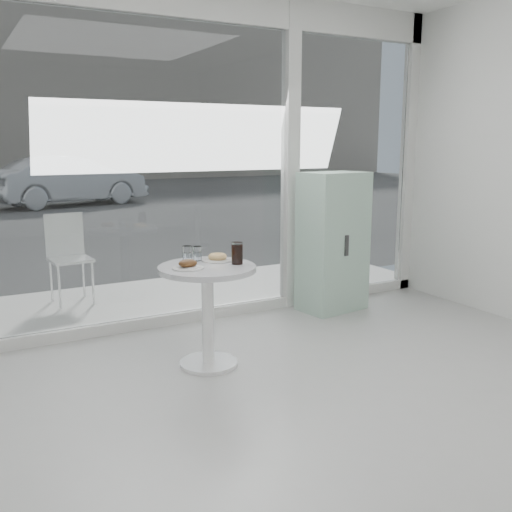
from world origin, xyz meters
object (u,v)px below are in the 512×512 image
main_table (208,295)px  cola_glass (237,254)px  water_tumbler_a (187,255)px  plate_donut (218,258)px  water_tumbler_b (197,254)px  mint_cabinet (333,242)px  car_silver (70,181)px  plate_fritter (188,265)px  patio_chair (68,252)px

main_table → cola_glass: (0.22, -0.05, 0.30)m
water_tumbler_a → cola_glass: cola_glass is taller
plate_donut → water_tumbler_b: bearing=148.4°
main_table → mint_cabinet: 1.88m
cola_glass → mint_cabinet: bearing=29.0°
car_silver → water_tumbler_a: car_silver is taller
mint_cabinet → water_tumbler_b: 1.79m
water_tumbler_a → cola_glass: (0.29, -0.27, 0.03)m
plate_fritter → water_tumbler_b: (0.17, 0.23, 0.02)m
patio_chair → water_tumbler_a: patio_chair is taller
cola_glass → main_table: bearing=168.2°
plate_donut → water_tumbler_a: bearing=155.7°
plate_donut → cola_glass: (0.08, -0.17, 0.06)m
car_silver → patio_chair: bearing=155.4°
patio_chair → water_tumbler_b: patio_chair is taller
mint_cabinet → plate_fritter: size_ratio=6.06×
cola_glass → plate_donut: bearing=114.6°
water_tumbler_a → plate_donut: bearing=-24.3°
water_tumbler_a → water_tumbler_b: 0.08m
main_table → car_silver: bearing=83.6°
plate_fritter → plate_donut: 0.34m
car_silver → plate_donut: bearing=160.7°
plate_donut → water_tumbler_a: size_ratio=2.04×
main_table → plate_fritter: plate_fritter is taller
water_tumbler_b → plate_donut: bearing=-31.6°
plate_fritter → water_tumbler_a: water_tumbler_a is taller
plate_donut → cola_glass: bearing=-65.4°
main_table → patio_chair: patio_chair is taller
main_table → plate_donut: bearing=41.4°
water_tumbler_b → cola_glass: 0.33m
water_tumbler_a → water_tumbler_b: water_tumbler_a is taller
main_table → water_tumbler_b: 0.34m
cola_glass → water_tumbler_a: bearing=137.1°
water_tumbler_a → water_tumbler_b: bearing=-9.1°
plate_fritter → plate_donut: (0.30, 0.15, -0.01)m
plate_fritter → main_table: bearing=8.7°
patio_chair → plate_fritter: bearing=-82.8°
car_silver → plate_donut: 12.06m
mint_cabinet → plate_fritter: mint_cabinet is taller
plate_donut → cola_glass: cola_glass is taller
car_silver → cola_glass: (-1.13, -12.17, 0.19)m
patio_chair → car_silver: 10.15m
mint_cabinet → plate_fritter: (-1.86, -0.80, 0.11)m
water_tumbler_a → water_tumbler_b: size_ratio=1.07×
mint_cabinet → car_silver: 11.36m
patio_chair → water_tumbler_b: (0.60, -1.96, 0.26)m
patio_chair → water_tumbler_a: 2.03m
main_table → plate_fritter: size_ratio=3.39×
mint_cabinet → water_tumbler_b: bearing=-169.6°
plate_fritter → cola_glass: bearing=-3.4°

